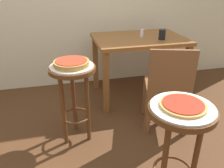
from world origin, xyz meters
name	(u,v)px	position (x,y,z in m)	size (l,w,h in m)	color
ground_plane	(99,161)	(0.00, 0.00, 0.00)	(6.00, 6.00, 0.00)	#4C2D19
stool_foreground	(178,134)	(0.42, -0.44, 0.53)	(0.39, 0.39, 0.72)	#5B3319
serving_plate_foreground	(183,107)	(0.42, -0.44, 0.72)	(0.37, 0.37, 0.01)	white
pizza_foreground	(183,105)	(0.42, -0.44, 0.74)	(0.27, 0.27, 0.02)	tan
stool_middle	(73,87)	(-0.14, 0.37, 0.53)	(0.39, 0.39, 0.72)	#5B3319
serving_plate_middle	(72,66)	(-0.14, 0.37, 0.72)	(0.36, 0.36, 0.01)	silver
pizza_middle	(72,63)	(-0.14, 0.37, 0.75)	(0.29, 0.29, 0.05)	#B78442
dining_table	(139,47)	(0.70, 1.06, 0.63)	(1.04, 0.75, 0.75)	brown
cup_near_edge	(162,35)	(0.91, 0.91, 0.80)	(0.08, 0.08, 0.11)	black
condiment_shaker	(142,33)	(0.73, 1.07, 0.79)	(0.04, 0.04, 0.09)	white
wooden_chair	(168,86)	(0.73, 0.32, 0.47)	(0.50, 0.50, 0.85)	brown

